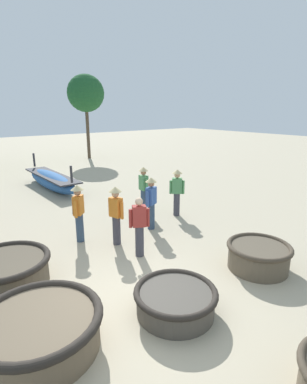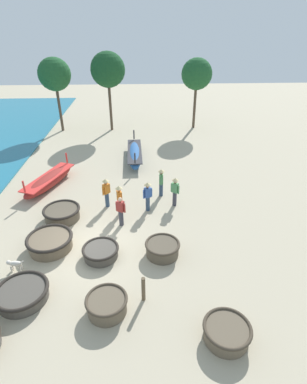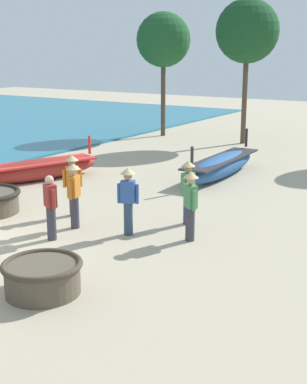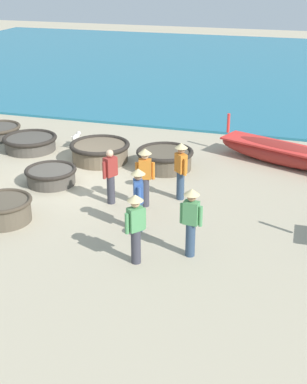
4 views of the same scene
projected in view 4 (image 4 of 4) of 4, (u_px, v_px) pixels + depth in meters
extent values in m
plane|color=tan|center=(74.00, 179.00, 16.55)|extent=(80.00, 80.00, 0.00)
cube|color=teal|center=(271.00, 68.00, 32.87)|extent=(28.00, 52.00, 0.10)
cylinder|color=brown|center=(4.00, 211.00, 13.83)|extent=(1.39, 1.39, 0.56)
torus|color=#42382B|center=(3.00, 201.00, 13.71)|extent=(1.50, 1.50, 0.11)
cylinder|color=brown|center=(165.00, 160.00, 17.30)|extent=(1.72, 1.72, 0.56)
torus|color=#28231E|center=(165.00, 152.00, 17.19)|extent=(1.86, 1.86, 0.14)
cylinder|color=#4C473F|center=(51.00, 177.00, 16.15)|extent=(1.45, 1.45, 0.43)
torus|color=#28231E|center=(51.00, 170.00, 16.07)|extent=(1.56, 1.56, 0.12)
cylinder|color=#4C473F|center=(30.00, 144.00, 18.99)|extent=(1.77, 1.77, 0.44)
torus|color=#28231E|center=(30.00, 138.00, 18.90)|extent=(1.92, 1.92, 0.14)
cylinder|color=brown|center=(100.00, 153.00, 17.94)|extent=(1.87, 1.87, 0.56)
torus|color=#28231E|center=(100.00, 145.00, 17.83)|extent=(2.02, 2.02, 0.15)
ellipsoid|color=maroon|center=(281.00, 153.00, 17.63)|extent=(2.56, 4.56, 0.75)
cube|color=red|center=(282.00, 146.00, 17.53)|extent=(2.47, 4.23, 0.06)
cylinder|color=red|center=(228.00, 123.00, 18.55)|extent=(0.10, 0.10, 0.67)
cylinder|color=#383842|center=(136.00, 246.00, 11.87)|extent=(0.22, 0.22, 0.82)
cube|color=#4C8E56|center=(135.00, 219.00, 11.60)|extent=(0.40, 0.38, 0.54)
sphere|color=tan|center=(135.00, 203.00, 11.44)|extent=(0.20, 0.20, 0.20)
cylinder|color=#4C8E56|center=(127.00, 224.00, 11.50)|extent=(0.09, 0.09, 0.48)
cylinder|color=#4C8E56|center=(144.00, 219.00, 11.73)|extent=(0.09, 0.09, 0.48)
cone|color=#D1BC84|center=(135.00, 198.00, 11.39)|extent=(0.36, 0.36, 0.14)
cylinder|color=#383842|center=(145.00, 192.00, 14.61)|extent=(0.22, 0.22, 0.82)
cube|color=orange|center=(145.00, 169.00, 14.34)|extent=(0.31, 0.39, 0.54)
sphere|color=tan|center=(145.00, 156.00, 14.19)|extent=(0.20, 0.20, 0.20)
cylinder|color=orange|center=(153.00, 171.00, 14.36)|extent=(0.09, 0.09, 0.48)
cylinder|color=orange|center=(137.00, 171.00, 14.36)|extent=(0.09, 0.09, 0.48)
cone|color=#D1BC84|center=(145.00, 151.00, 14.14)|extent=(0.36, 0.36, 0.14)
cylinder|color=#2D425B|center=(180.00, 186.00, 15.04)|extent=(0.22, 0.22, 0.82)
cube|color=orange|center=(181.00, 163.00, 14.77)|extent=(0.39, 0.40, 0.54)
sphere|color=#A37556|center=(181.00, 150.00, 14.61)|extent=(0.20, 0.20, 0.20)
cylinder|color=orange|center=(177.00, 162.00, 14.96)|extent=(0.09, 0.09, 0.48)
cylinder|color=orange|center=(185.00, 167.00, 14.61)|extent=(0.09, 0.09, 0.48)
cone|color=#D1BC84|center=(181.00, 145.00, 14.56)|extent=(0.36, 0.36, 0.14)
cylinder|color=#383842|center=(111.00, 189.00, 14.79)|extent=(0.22, 0.22, 0.82)
cube|color=maroon|center=(110.00, 167.00, 14.51)|extent=(0.40, 0.35, 0.54)
sphere|color=#DBB28E|center=(110.00, 153.00, 14.36)|extent=(0.20, 0.20, 0.20)
cylinder|color=maroon|center=(116.00, 166.00, 14.68)|extent=(0.09, 0.09, 0.48)
cylinder|color=maroon|center=(104.00, 170.00, 14.39)|extent=(0.09, 0.09, 0.48)
cylinder|color=#2D425B|center=(190.00, 240.00, 12.15)|extent=(0.22, 0.22, 0.82)
cube|color=#4C8E56|center=(191.00, 213.00, 11.88)|extent=(0.25, 0.36, 0.54)
sphere|color=#A37556|center=(192.00, 197.00, 11.73)|extent=(0.20, 0.20, 0.20)
cylinder|color=#4C8E56|center=(182.00, 213.00, 11.98)|extent=(0.09, 0.09, 0.48)
cylinder|color=#4C8E56|center=(201.00, 216.00, 11.83)|extent=(0.09, 0.09, 0.48)
cone|color=#D1BC84|center=(192.00, 192.00, 11.68)|extent=(0.36, 0.36, 0.14)
cylinder|color=#2D425B|center=(139.00, 216.00, 13.27)|extent=(0.22, 0.22, 0.82)
cube|color=#33569E|center=(138.00, 191.00, 13.00)|extent=(0.40, 0.34, 0.54)
sphere|color=#A37556|center=(138.00, 176.00, 12.85)|extent=(0.20, 0.20, 0.20)
cylinder|color=#33569E|center=(139.00, 196.00, 12.82)|extent=(0.09, 0.09, 0.48)
cylinder|color=#33569E|center=(137.00, 189.00, 13.22)|extent=(0.09, 0.09, 0.48)
cone|color=#D1BC84|center=(138.00, 171.00, 12.80)|extent=(0.36, 0.36, 0.14)
ellipsoid|color=beige|center=(76.00, 137.00, 19.16)|extent=(0.52, 0.20, 0.22)
sphere|color=beige|center=(79.00, 133.00, 19.35)|extent=(0.18, 0.18, 0.18)
cylinder|color=beige|center=(73.00, 138.00, 18.92)|extent=(0.20, 0.04, 0.16)
cylinder|color=beige|center=(77.00, 142.00, 19.44)|extent=(0.06, 0.06, 0.28)
cylinder|color=beige|center=(80.00, 143.00, 19.40)|extent=(0.06, 0.06, 0.28)
cylinder|color=beige|center=(72.00, 145.00, 19.12)|extent=(0.06, 0.06, 0.28)
cylinder|color=beige|center=(76.00, 146.00, 19.08)|extent=(0.06, 0.06, 0.28)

